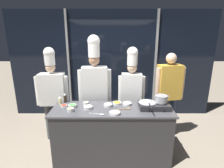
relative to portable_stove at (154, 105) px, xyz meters
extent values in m
plane|color=gray|center=(-0.70, -0.01, -0.97)|extent=(24.00, 24.00, 0.00)
cube|color=black|center=(-0.70, 1.78, 0.38)|extent=(5.22, 0.04, 2.70)
cube|color=gray|center=(-1.81, 1.73, 0.38)|extent=(0.05, 0.05, 2.70)
cube|color=gray|center=(0.41, 1.73, 0.38)|extent=(0.05, 0.05, 2.70)
cube|color=#2D2D30|center=(-0.70, -0.01, -0.52)|extent=(1.93, 0.64, 0.89)
cube|color=#47474C|center=(-0.70, -0.01, -0.06)|extent=(1.99, 0.68, 0.03)
cube|color=#28282B|center=(0.00, 0.00, 0.00)|extent=(0.49, 0.32, 0.09)
cylinder|color=black|center=(-0.11, 0.00, 0.05)|extent=(0.20, 0.20, 0.01)
cylinder|color=black|center=(-0.11, -0.17, 0.00)|extent=(0.03, 0.01, 0.03)
cylinder|color=black|center=(0.11, 0.00, 0.05)|extent=(0.20, 0.20, 0.01)
cylinder|color=black|center=(0.11, -0.17, 0.00)|extent=(0.03, 0.01, 0.03)
cylinder|color=#ADAFB5|center=(-0.11, 0.00, 0.06)|extent=(0.27, 0.27, 0.01)
cone|color=#ADAFB5|center=(-0.11, 0.00, 0.08)|extent=(0.29, 0.29, 0.05)
cylinder|color=black|center=(-0.11, -0.25, 0.09)|extent=(0.02, 0.22, 0.02)
cylinder|color=#93969B|center=(0.11, 0.00, 0.11)|extent=(0.20, 0.20, 0.12)
torus|color=#93969B|center=(0.11, 0.00, 0.17)|extent=(0.20, 0.20, 0.01)
torus|color=#93969B|center=(0.00, 0.00, 0.15)|extent=(0.01, 0.05, 0.05)
torus|color=#93969B|center=(0.22, 0.00, 0.15)|extent=(0.01, 0.05, 0.05)
cylinder|color=#332319|center=(-1.54, 0.27, 0.02)|extent=(0.05, 0.05, 0.14)
cone|color=white|center=(-1.54, 0.27, 0.11)|extent=(0.05, 0.05, 0.04)
cylinder|color=beige|center=(-1.60, 0.15, 0.01)|extent=(0.06, 0.06, 0.13)
cone|color=white|center=(-1.60, 0.15, 0.09)|extent=(0.05, 0.05, 0.04)
cylinder|color=white|center=(-1.51, 0.06, -0.03)|extent=(0.11, 0.11, 0.03)
torus|color=white|center=(-1.51, 0.06, -0.02)|extent=(0.12, 0.12, 0.01)
cylinder|color=#B22D1E|center=(-1.51, 0.06, -0.02)|extent=(0.09, 0.09, 0.02)
cylinder|color=white|center=(-1.15, 0.14, -0.02)|extent=(0.10, 0.10, 0.05)
torus|color=white|center=(-1.15, 0.14, 0.00)|extent=(0.10, 0.10, 0.01)
cylinder|color=#E0C689|center=(-1.15, 0.14, -0.01)|extent=(0.08, 0.08, 0.03)
cylinder|color=white|center=(-0.76, 0.08, -0.03)|extent=(0.14, 0.14, 0.04)
torus|color=white|center=(-0.76, 0.08, -0.01)|extent=(0.15, 0.15, 0.01)
cylinder|color=beige|center=(-0.76, 0.08, -0.02)|extent=(0.12, 0.12, 0.02)
cylinder|color=white|center=(-0.43, 0.15, -0.03)|extent=(0.15, 0.15, 0.04)
torus|color=white|center=(-0.43, 0.15, -0.01)|extent=(0.16, 0.16, 0.01)
cylinder|color=silver|center=(-0.43, 0.15, -0.02)|extent=(0.13, 0.13, 0.02)
cylinder|color=white|center=(-0.65, -0.23, -0.03)|extent=(0.16, 0.16, 0.03)
torus|color=white|center=(-0.65, -0.23, -0.01)|extent=(0.17, 0.17, 0.01)
cylinder|color=#EAA893|center=(-0.65, -0.23, -0.02)|extent=(0.14, 0.14, 0.02)
cylinder|color=white|center=(-0.61, 0.18, -0.03)|extent=(0.15, 0.15, 0.03)
torus|color=white|center=(-0.61, 0.18, -0.02)|extent=(0.15, 0.15, 0.01)
cylinder|color=orange|center=(-0.61, 0.18, -0.02)|extent=(0.12, 0.12, 0.02)
cylinder|color=white|center=(-1.36, 0.03, -0.02)|extent=(0.13, 0.13, 0.05)
torus|color=white|center=(-1.36, 0.03, 0.00)|extent=(0.13, 0.13, 0.01)
cylinder|color=#4C9E47|center=(-1.36, 0.03, -0.01)|extent=(0.11, 0.11, 0.03)
cylinder|color=white|center=(-1.36, -0.13, -0.02)|extent=(0.11, 0.11, 0.05)
torus|color=white|center=(-1.36, -0.13, 0.01)|extent=(0.11, 0.11, 0.01)
cylinder|color=#9E896B|center=(-1.36, -0.13, -0.01)|extent=(0.09, 0.09, 0.03)
cylinder|color=white|center=(-1.09, -0.03, -0.03)|extent=(0.14, 0.14, 0.04)
torus|color=white|center=(-1.09, -0.03, 0.00)|extent=(0.15, 0.15, 0.01)
cylinder|color=silver|center=(-1.09, -0.03, -0.01)|extent=(0.12, 0.12, 0.02)
cube|color=#B2B5BA|center=(-0.97, -0.23, -0.04)|extent=(0.17, 0.06, 0.01)
ellipsoid|color=#B2B5BA|center=(-0.85, -0.26, -0.04)|extent=(0.09, 0.07, 0.02)
cube|color=olive|center=(-0.55, -0.06, -0.04)|extent=(0.17, 0.06, 0.01)
ellipsoid|color=olive|center=(-0.42, -0.03, -0.04)|extent=(0.09, 0.07, 0.02)
cylinder|color=#4C4C51|center=(-1.73, 0.58, -0.58)|extent=(0.12, 0.12, 0.77)
cylinder|color=#4C4C51|center=(-2.00, 0.56, -0.58)|extent=(0.12, 0.12, 0.77)
cube|color=white|center=(-1.86, 0.57, 0.11)|extent=(0.49, 0.28, 0.62)
cylinder|color=white|center=(-1.59, 0.55, 0.09)|extent=(0.10, 0.10, 0.57)
cylinder|color=white|center=(-2.13, 0.51, 0.09)|extent=(0.10, 0.10, 0.57)
sphere|color=beige|center=(-1.86, 0.57, 0.53)|extent=(0.18, 0.18, 0.18)
cylinder|color=white|center=(-1.86, 0.57, 0.70)|extent=(0.19, 0.19, 0.23)
sphere|color=white|center=(-1.86, 0.57, 0.81)|extent=(0.21, 0.21, 0.21)
cylinder|color=#232326|center=(-0.90, 0.56, -0.55)|extent=(0.12, 0.12, 0.84)
cylinder|color=#232326|center=(-1.16, 0.54, -0.55)|extent=(0.12, 0.12, 0.84)
cube|color=white|center=(-1.03, 0.55, 0.21)|extent=(0.50, 0.29, 0.68)
cylinder|color=white|center=(-0.76, 0.54, 0.19)|extent=(0.10, 0.10, 0.63)
cylinder|color=white|center=(-1.29, 0.49, 0.19)|extent=(0.10, 0.10, 0.63)
sphere|color=#A87A5B|center=(-1.03, 0.55, 0.68)|extent=(0.20, 0.20, 0.20)
cylinder|color=white|center=(-1.03, 0.55, 0.88)|extent=(0.21, 0.21, 0.29)
sphere|color=white|center=(-1.03, 0.55, 1.02)|extent=(0.23, 0.23, 0.23)
cylinder|color=#232326|center=(-0.21, 0.57, -0.59)|extent=(0.10, 0.10, 0.76)
cylinder|color=#232326|center=(-0.42, 0.58, -0.59)|extent=(0.10, 0.10, 0.76)
cube|color=white|center=(-0.32, 0.58, 0.10)|extent=(0.40, 0.23, 0.62)
cylinder|color=white|center=(-0.10, 0.53, 0.09)|extent=(0.08, 0.08, 0.57)
cylinder|color=white|center=(-0.54, 0.56, 0.09)|extent=(0.08, 0.08, 0.57)
sphere|color=beige|center=(-0.32, 0.58, 0.53)|extent=(0.18, 0.18, 0.18)
cylinder|color=white|center=(-0.32, 0.58, 0.70)|extent=(0.19, 0.19, 0.24)
sphere|color=white|center=(-0.32, 0.58, 0.82)|extent=(0.21, 0.21, 0.21)
cylinder|color=#2D3856|center=(0.56, 0.66, -0.54)|extent=(0.12, 0.12, 0.85)
cylinder|color=#2D3856|center=(0.31, 0.62, -0.54)|extent=(0.12, 0.12, 0.85)
cube|color=gold|center=(0.44, 0.64, 0.23)|extent=(0.49, 0.32, 0.69)
cylinder|color=beige|center=(0.70, 0.65, 0.21)|extent=(0.09, 0.09, 0.63)
cylinder|color=beige|center=(0.19, 0.56, 0.21)|extent=(0.09, 0.09, 0.63)
sphere|color=beige|center=(0.44, 0.64, 0.70)|extent=(0.20, 0.20, 0.20)
camera|label=1|loc=(-0.70, -2.70, 1.12)|focal=28.00mm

